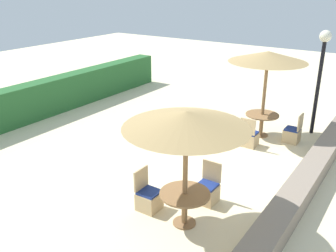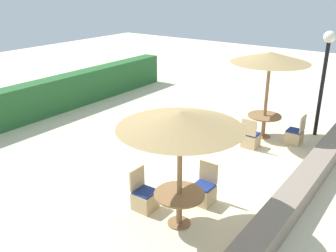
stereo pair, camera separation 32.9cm
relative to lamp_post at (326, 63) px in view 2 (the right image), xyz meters
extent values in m
plane|color=beige|center=(-4.08, 2.37, -2.35)|extent=(40.00, 40.00, 0.00)
cube|color=#28602D|center=(-4.08, 8.71, -1.70)|extent=(13.00, 0.70, 1.30)
cube|color=gray|center=(-4.08, -0.81, -2.12)|extent=(10.00, 0.56, 0.46)
cylinder|color=black|center=(0.00, 0.00, -0.85)|extent=(0.12, 0.12, 3.00)
sphere|color=silver|center=(0.00, 0.00, 0.79)|extent=(0.36, 0.36, 0.36)
cylinder|color=olive|center=(-1.16, 1.31, -1.03)|extent=(0.10, 0.10, 2.65)
cone|color=tan|center=(-1.16, 1.31, 0.22)|extent=(2.38, 2.38, 0.32)
cylinder|color=olive|center=(-1.16, 1.31, -2.34)|extent=(0.48, 0.48, 0.03)
cylinder|color=olive|center=(-1.16, 1.31, -2.01)|extent=(0.12, 0.12, 0.69)
cylinder|color=olive|center=(-1.16, 1.31, -1.64)|extent=(1.05, 1.05, 0.04)
cube|color=tan|center=(-2.14, 1.30, -2.15)|extent=(0.46, 0.46, 0.40)
cube|color=navy|center=(-2.14, 1.30, -1.93)|extent=(0.42, 0.42, 0.05)
cube|color=tan|center=(-2.35, 1.30, -1.66)|extent=(0.04, 0.46, 0.48)
cube|color=tan|center=(-1.13, 0.33, -2.15)|extent=(0.46, 0.46, 0.40)
cube|color=navy|center=(-1.13, 0.33, -1.93)|extent=(0.42, 0.42, 0.05)
cube|color=tan|center=(-1.13, 0.12, -1.66)|extent=(0.46, 0.04, 0.48)
cylinder|color=olive|center=(-6.59, 0.87, -1.17)|extent=(0.10, 0.10, 2.37)
cone|color=tan|center=(-6.59, 0.87, -0.06)|extent=(2.43, 2.43, 0.32)
cylinder|color=olive|center=(-6.59, 0.87, -2.34)|extent=(0.48, 0.48, 0.03)
cylinder|color=olive|center=(-6.59, 0.87, -2.01)|extent=(0.12, 0.12, 0.68)
cylinder|color=olive|center=(-6.59, 0.87, -1.65)|extent=(1.03, 1.03, 0.04)
cube|color=tan|center=(-5.61, 0.88, -2.15)|extent=(0.46, 0.46, 0.40)
cube|color=navy|center=(-5.61, 0.88, -1.93)|extent=(0.42, 0.42, 0.05)
cube|color=tan|center=(-5.40, 0.88, -1.66)|extent=(0.04, 0.46, 0.48)
cube|color=tan|center=(-6.57, 1.78, -2.15)|extent=(0.46, 0.46, 0.40)
cube|color=navy|center=(-6.57, 1.78, -1.93)|extent=(0.42, 0.42, 0.05)
cube|color=tan|center=(-6.57, 1.99, -1.66)|extent=(0.46, 0.04, 0.48)
camera|label=1|loc=(-12.16, -2.49, 2.33)|focal=40.00mm
camera|label=2|loc=(-11.97, -2.76, 2.33)|focal=40.00mm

